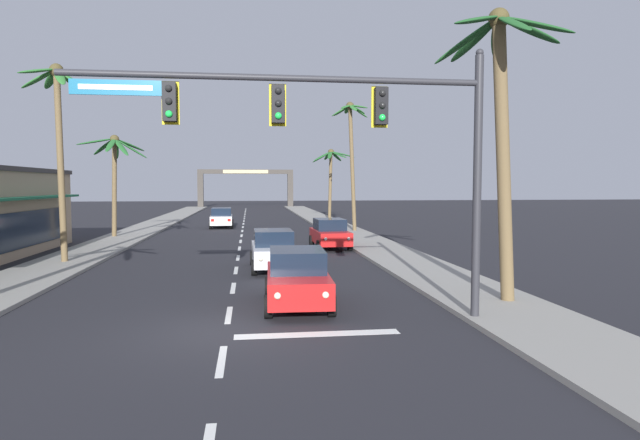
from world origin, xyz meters
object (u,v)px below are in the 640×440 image
Objects in this scene: traffic_signal_mast at (346,127)px; palm_left_second at (58,119)px; sedan_oncoming_far at (222,218)px; palm_right_third at (351,137)px; palm_left_third at (115,160)px; sedan_parked_nearest_kerb at (330,233)px; sedan_third_in_queue at (273,249)px; town_gateway_arch at (246,182)px; palm_right_farthest at (331,166)px; palm_right_nearest at (501,104)px; sedan_lead_at_stop_bar at (297,277)px.

palm_left_second is (-10.86, 12.14, 1.48)m from traffic_signal_mast.
palm_right_third reaches higher than sedan_oncoming_far.
sedan_parked_nearest_kerb is at bearing -29.44° from palm_left_third.
palm_left_third reaches higher than sedan_oncoming_far.
sedan_third_in_queue is 0.29× the size of town_gateway_arch.
town_gateway_arch is (-5.11, 57.53, 3.18)m from sedan_parked_nearest_kerb.
sedan_oncoming_far is 41.88m from town_gateway_arch.
sedan_third_in_queue is 30.91m from palm_right_farthest.
sedan_third_in_queue is 11.35m from palm_left_second.
sedan_oncoming_far is 17.24m from sedan_parked_nearest_kerb.
palm_left_third reaches higher than town_gateway_arch.
sedan_third_in_queue is at bearing 129.62° from palm_right_nearest.
sedan_lead_at_stop_bar is at bearing -104.43° from palm_right_third.
palm_right_nearest reaches higher than palm_left_third.
sedan_lead_at_stop_bar is at bearing 173.51° from palm_right_nearest.
palm_left_second is (-9.85, 9.71, 5.68)m from sedan_lead_at_stop_bar.
traffic_signal_mast is 2.34× the size of sedan_third_in_queue.
palm_left_second is at bearing -160.70° from sedan_parked_nearest_kerb.
palm_right_nearest reaches higher than town_gateway_arch.
traffic_signal_mast is 2.33× the size of sedan_lead_at_stop_bar.
traffic_signal_mast is at bearing -64.95° from palm_left_third.
sedan_oncoming_far is 13.18m from palm_right_third.
sedan_third_in_queue is at bearing -56.19° from palm_left_third.
sedan_third_in_queue is 64.87m from town_gateway_arch.
palm_right_farthest is at bearing 79.84° from sedan_lead_at_stop_bar.
palm_right_nearest is (4.96, 1.75, 0.94)m from traffic_signal_mast.
sedan_parked_nearest_kerb is 14.87m from palm_left_second.
town_gateway_arch is at bearing 91.58° from sedan_lead_at_stop_bar.
town_gateway_arch is at bearing 80.51° from palm_left_third.
palm_left_third reaches higher than sedan_lead_at_stop_bar.
sedan_third_in_queue is 0.63× the size of palm_right_farthest.
palm_right_nearest is at bearing -72.44° from sedan_oncoming_far.
sedan_lead_at_stop_bar is 7.90m from palm_right_nearest.
sedan_oncoming_far is 0.51× the size of palm_right_nearest.
palm_left_third is 0.46× the size of town_gateway_arch.
town_gateway_arch is at bearing 99.84° from palm_right_third.
palm_right_third reaches higher than sedan_third_in_queue.
palm_right_farthest is at bearing 89.05° from palm_right_nearest.
palm_left_second is at bearing -137.85° from palm_right_third.
palm_left_third is (-10.33, 21.85, 4.40)m from sedan_lead_at_stop_bar.
palm_right_farthest is at bearing 76.78° from sedan_third_in_queue.
sedan_parked_nearest_kerb is at bearing -107.32° from palm_right_third.
sedan_parked_nearest_kerb is (2.11, 16.68, -4.19)m from traffic_signal_mast.
palm_right_nearest is (5.97, -0.68, 5.13)m from sedan_lead_at_stop_bar.
palm_left_third is at bearing -99.49° from town_gateway_arch.
town_gateway_arch reaches higher than sedan_third_in_queue.
palm_left_second is 1.26× the size of palm_right_farthest.
palm_right_farthest reaches higher than palm_left_third.
sedan_lead_at_stop_bar is 0.65× the size of palm_left_third.
palm_right_third is (6.25, 24.29, 6.35)m from sedan_lead_at_stop_bar.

